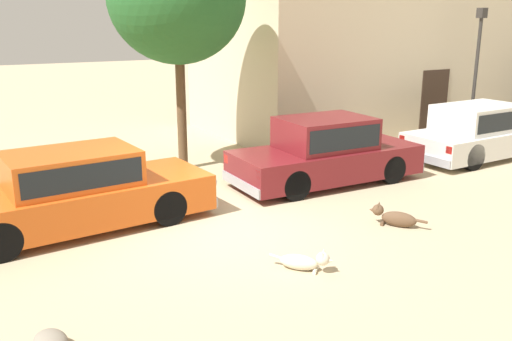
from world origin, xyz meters
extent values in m
plane|color=tan|center=(0.00, 0.00, 0.00)|extent=(80.00, 80.00, 0.00)
cube|color=#D15619|center=(-2.11, 1.27, 0.47)|extent=(4.76, 2.04, 0.65)
cube|color=#D15619|center=(-2.16, 1.26, 1.10)|extent=(2.24, 1.62, 0.60)
cube|color=black|center=(-2.16, 1.26, 1.11)|extent=(2.07, 1.63, 0.42)
cube|color=#999BA0|center=(0.18, 1.44, 0.26)|extent=(0.25, 1.67, 0.20)
sphere|color=silver|center=(0.16, 2.11, 0.62)|extent=(0.20, 0.20, 0.20)
sphere|color=silver|center=(0.26, 0.78, 0.62)|extent=(0.20, 0.20, 0.20)
cylinder|color=black|center=(-0.78, 2.12, 0.32)|extent=(0.66, 0.25, 0.65)
cylinder|color=black|center=(-0.67, 0.63, 0.32)|extent=(0.66, 0.25, 0.65)
cylinder|color=black|center=(-3.45, 0.42, 0.32)|extent=(0.66, 0.25, 0.65)
cube|color=maroon|center=(3.37, 1.39, 0.47)|extent=(4.30, 1.81, 0.65)
cube|color=maroon|center=(3.32, 1.39, 1.14)|extent=(1.99, 1.52, 0.69)
cube|color=black|center=(3.32, 1.39, 1.15)|extent=(1.84, 1.54, 0.48)
cube|color=#999BA0|center=(5.47, 1.35, 0.26)|extent=(0.16, 1.68, 0.20)
cube|color=#999BA0|center=(1.26, 1.44, 0.26)|extent=(0.16, 1.68, 0.20)
sphere|color=silver|center=(5.52, 2.02, 0.62)|extent=(0.20, 0.20, 0.20)
sphere|color=silver|center=(5.49, 0.67, 0.62)|extent=(0.20, 0.20, 0.20)
cube|color=red|center=(1.27, 2.18, 0.64)|extent=(0.04, 0.18, 0.18)
cube|color=red|center=(1.24, 0.70, 0.64)|extent=(0.04, 0.18, 0.18)
cylinder|color=black|center=(4.66, 2.12, 0.32)|extent=(0.64, 0.21, 0.64)
cylinder|color=black|center=(4.63, 0.61, 0.32)|extent=(0.64, 0.21, 0.64)
cylinder|color=black|center=(2.10, 2.18, 0.32)|extent=(0.64, 0.21, 0.64)
cylinder|color=black|center=(2.07, 0.67, 0.32)|extent=(0.64, 0.21, 0.64)
cube|color=silver|center=(8.41, 1.27, 0.45)|extent=(4.48, 1.88, 0.60)
cube|color=silver|center=(8.19, 1.26, 1.08)|extent=(2.26, 1.56, 0.66)
cube|color=black|center=(8.19, 1.26, 1.09)|extent=(2.08, 1.58, 0.46)
cube|color=#999BA0|center=(6.22, 1.20, 0.26)|extent=(0.18, 1.70, 0.20)
sphere|color=silver|center=(10.61, 2.03, 0.59)|extent=(0.20, 0.20, 0.20)
cube|color=red|center=(6.20, 1.94, 0.60)|extent=(0.05, 0.18, 0.18)
cube|color=red|center=(6.25, 0.45, 0.60)|extent=(0.05, 0.18, 0.18)
cylinder|color=black|center=(9.71, 2.08, 0.33)|extent=(0.67, 0.22, 0.66)
cylinder|color=black|center=(7.06, 1.99, 0.33)|extent=(0.67, 0.22, 0.66)
cylinder|color=black|center=(7.11, 0.46, 0.33)|extent=(0.67, 0.22, 0.66)
cube|color=#38281E|center=(9.02, 3.58, 1.05)|extent=(1.10, 0.02, 2.10)
cylinder|color=beige|center=(0.55, -2.20, 0.03)|extent=(0.11, 0.11, 0.06)
cylinder|color=beige|center=(0.45, -2.29, 0.03)|extent=(0.11, 0.11, 0.06)
ellipsoid|color=beige|center=(0.33, -2.05, 0.11)|extent=(0.55, 0.58, 0.23)
sphere|color=beige|center=(0.57, -2.32, 0.22)|extent=(0.20, 0.20, 0.20)
cone|color=beige|center=(0.64, -2.40, 0.21)|extent=(0.16, 0.16, 0.11)
cone|color=beige|center=(0.61, -2.28, 0.31)|extent=(0.10, 0.10, 0.09)
cone|color=beige|center=(0.52, -2.36, 0.31)|extent=(0.10, 0.10, 0.09)
cylinder|color=beige|center=(0.09, -1.79, 0.15)|extent=(0.17, 0.19, 0.09)
cylinder|color=brown|center=(2.64, -1.29, 0.03)|extent=(0.12, 0.11, 0.06)
cylinder|color=brown|center=(2.74, -1.22, 0.03)|extent=(0.12, 0.11, 0.06)
ellipsoid|color=brown|center=(2.85, -1.49, 0.14)|extent=(0.52, 0.63, 0.28)
sphere|color=brown|center=(2.63, -1.17, 0.25)|extent=(0.20, 0.20, 0.20)
cone|color=brown|center=(2.57, -1.09, 0.24)|extent=(0.16, 0.16, 0.11)
cone|color=brown|center=(2.58, -1.21, 0.35)|extent=(0.10, 0.10, 0.09)
cone|color=brown|center=(2.68, -1.14, 0.35)|extent=(0.10, 0.10, 0.09)
cylinder|color=brown|center=(3.07, -1.80, 0.16)|extent=(0.16, 0.21, 0.06)
cylinder|color=#2D2B28|center=(9.70, 2.73, 1.79)|extent=(0.10, 0.10, 3.59)
cube|color=#2D2B28|center=(9.70, 2.73, 3.73)|extent=(0.22, 0.22, 0.28)
sphere|color=silver|center=(9.70, 2.73, 3.73)|extent=(0.18, 0.18, 0.18)
cylinder|color=brown|center=(1.04, 4.10, 1.43)|extent=(0.23, 0.23, 2.85)
camera|label=1|loc=(-3.91, -8.23, 3.58)|focal=38.71mm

